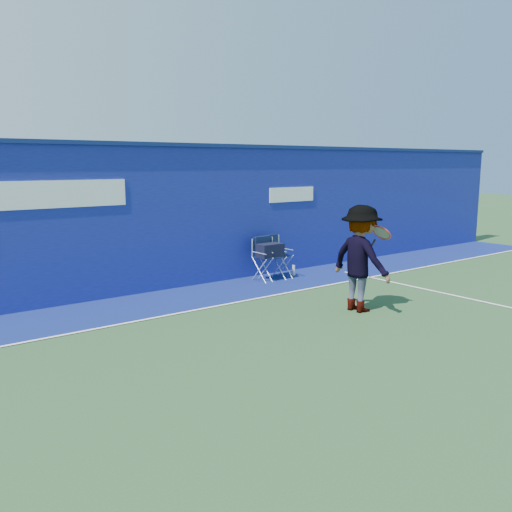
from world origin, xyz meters
TOP-DOWN VIEW (x-y plane):
  - ground at (0.00, 0.00)m, footprint 80.00×80.00m
  - stadium_wall at (-0.00, 5.20)m, footprint 24.00×0.50m
  - out_of_bounds_strip at (0.00, 4.10)m, footprint 24.00×1.80m
  - court_lines at (0.00, 0.60)m, footprint 24.00×12.00m
  - directors_chair_left at (2.45, 4.45)m, footprint 0.59×0.54m
  - directors_chair_right at (2.68, 4.49)m, footprint 0.60×0.54m
  - water_bottle at (3.25, 4.49)m, footprint 0.07×0.07m
  - tennis_player at (2.15, 1.41)m, footprint 0.92×1.25m

SIDE VIEW (x-z plane):
  - ground at x=0.00m, z-range 0.00..0.00m
  - out_of_bounds_strip at x=0.00m, z-range 0.00..0.01m
  - court_lines at x=0.00m, z-range 0.01..0.01m
  - water_bottle at x=3.25m, z-range 0.00..0.26m
  - directors_chair_right at x=2.68m, z-range -0.19..0.81m
  - directors_chair_left at x=2.45m, z-range -0.07..0.92m
  - tennis_player at x=2.15m, z-range 0.00..1.93m
  - stadium_wall at x=0.00m, z-range 0.01..3.09m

